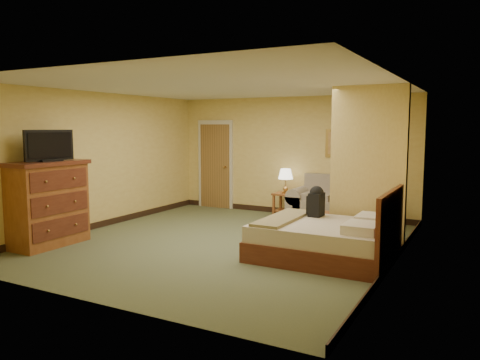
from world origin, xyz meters
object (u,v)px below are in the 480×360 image
Objects in this scene: loveseat at (336,207)px; bed at (327,239)px; dresser at (48,203)px; coffee_table at (314,219)px.

bed is at bearing -76.05° from loveseat.
dresser is 4.53m from bed.
bed reaches higher than coffee_table.
coffee_table is 4.53m from dresser.
coffee_table is at bearing 117.01° from bed.
dresser is at bearing -143.80° from coffee_table.
loveseat is at bearing 48.15° from dresser.
loveseat is 2.31× the size of coffee_table.
coffee_table is (0.01, -1.39, -0.00)m from loveseat.
loveseat is 5.46m from dresser.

